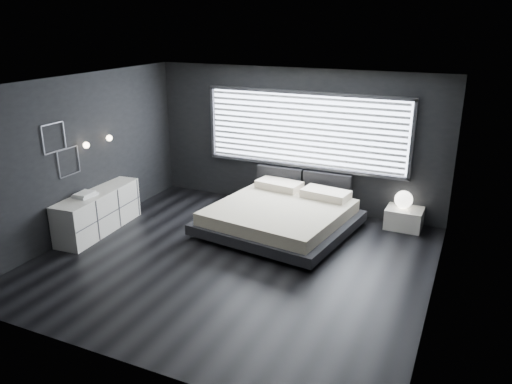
% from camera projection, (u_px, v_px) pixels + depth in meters
% --- Properties ---
extents(room, '(6.04, 6.00, 2.80)m').
position_uv_depth(room, '(233.00, 178.00, 7.56)').
color(room, black).
rests_on(room, ground).
extents(window, '(4.14, 0.09, 1.52)m').
position_uv_depth(window, '(304.00, 131.00, 9.72)').
color(window, white).
rests_on(window, ground).
extents(headboard, '(1.96, 0.16, 0.52)m').
position_uv_depth(headboard, '(303.00, 182.00, 10.01)').
color(headboard, black).
rests_on(headboard, ground).
extents(sconce_near, '(0.18, 0.11, 0.11)m').
position_uv_depth(sconce_near, '(86.00, 145.00, 8.66)').
color(sconce_near, silver).
rests_on(sconce_near, ground).
extents(sconce_far, '(0.18, 0.11, 0.11)m').
position_uv_depth(sconce_far, '(109.00, 138.00, 9.17)').
color(sconce_far, silver).
rests_on(sconce_far, ground).
extents(wall_art_upper, '(0.01, 0.48, 0.48)m').
position_uv_depth(wall_art_upper, '(54.00, 138.00, 8.10)').
color(wall_art_upper, '#47474C').
rests_on(wall_art_upper, ground).
extents(wall_art_lower, '(0.01, 0.48, 0.48)m').
position_uv_depth(wall_art_lower, '(69.00, 162.00, 8.47)').
color(wall_art_lower, '#47474C').
rests_on(wall_art_lower, ground).
extents(bed, '(2.76, 2.67, 0.64)m').
position_uv_depth(bed, '(280.00, 216.00, 9.05)').
color(bed, black).
rests_on(bed, ground).
extents(nightstand, '(0.66, 0.55, 0.38)m').
position_uv_depth(nightstand, '(404.00, 218.00, 9.22)').
color(nightstand, silver).
rests_on(nightstand, ground).
extents(orb_lamp, '(0.33, 0.33, 0.33)m').
position_uv_depth(orb_lamp, '(404.00, 199.00, 9.13)').
color(orb_lamp, white).
rests_on(orb_lamp, nightstand).
extents(dresser, '(0.66, 1.91, 0.75)m').
position_uv_depth(dresser, '(98.00, 211.00, 9.03)').
color(dresser, silver).
rests_on(dresser, ground).
extents(book_stack, '(0.30, 0.38, 0.08)m').
position_uv_depth(book_stack, '(85.00, 195.00, 8.66)').
color(book_stack, white).
rests_on(book_stack, dresser).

